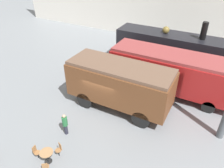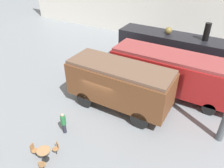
{
  "view_description": "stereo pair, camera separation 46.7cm",
  "coord_description": "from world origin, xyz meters",
  "px_view_note": "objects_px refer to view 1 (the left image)",
  "views": [
    {
      "loc": [
        6.62,
        -11.04,
        10.41
      ],
      "look_at": [
        0.18,
        1.0,
        1.6
      ],
      "focal_mm": 35.0,
      "sensor_mm": 36.0,
      "label": 1
    },
    {
      "loc": [
        7.03,
        -10.81,
        10.41
      ],
      "look_at": [
        0.18,
        1.0,
        1.6
      ],
      "focal_mm": 35.0,
      "sensor_mm": 36.0,
      "label": 2
    }
  ],
  "objects_px": {
    "cafe_table_mid": "(47,155)",
    "passenger_coach_wooden": "(120,82)",
    "visitor_person": "(65,124)",
    "steam_locomotive": "(169,48)",
    "streamlined_locomotive": "(184,73)"
  },
  "relations": [
    {
      "from": "passenger_coach_wooden",
      "to": "cafe_table_mid",
      "type": "distance_m",
      "value": 6.69
    },
    {
      "from": "steam_locomotive",
      "to": "cafe_table_mid",
      "type": "xyz_separation_m",
      "value": [
        -2.68,
        -14.02,
        -1.56
      ]
    },
    {
      "from": "passenger_coach_wooden",
      "to": "cafe_table_mid",
      "type": "xyz_separation_m",
      "value": [
        -1.31,
        -6.37,
        -1.56
      ]
    },
    {
      "from": "passenger_coach_wooden",
      "to": "cafe_table_mid",
      "type": "height_order",
      "value": "passenger_coach_wooden"
    },
    {
      "from": "cafe_table_mid",
      "to": "streamlined_locomotive",
      "type": "bearing_deg",
      "value": 63.58
    },
    {
      "from": "cafe_table_mid",
      "to": "passenger_coach_wooden",
      "type": "bearing_deg",
      "value": 78.34
    },
    {
      "from": "steam_locomotive",
      "to": "passenger_coach_wooden",
      "type": "height_order",
      "value": "steam_locomotive"
    },
    {
      "from": "passenger_coach_wooden",
      "to": "visitor_person",
      "type": "distance_m",
      "value": 4.68
    },
    {
      "from": "passenger_coach_wooden",
      "to": "cafe_table_mid",
      "type": "relative_size",
      "value": 9.68
    },
    {
      "from": "passenger_coach_wooden",
      "to": "steam_locomotive",
      "type": "bearing_deg",
      "value": 79.87
    },
    {
      "from": "steam_locomotive",
      "to": "visitor_person",
      "type": "bearing_deg",
      "value": -104.9
    },
    {
      "from": "streamlined_locomotive",
      "to": "passenger_coach_wooden",
      "type": "distance_m",
      "value": 5.26
    },
    {
      "from": "streamlined_locomotive",
      "to": "visitor_person",
      "type": "bearing_deg",
      "value": -124.82
    },
    {
      "from": "streamlined_locomotive",
      "to": "passenger_coach_wooden",
      "type": "xyz_separation_m",
      "value": [
        -3.7,
        -3.73,
        0.15
      ]
    },
    {
      "from": "steam_locomotive",
      "to": "cafe_table_mid",
      "type": "height_order",
      "value": "steam_locomotive"
    }
  ]
}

